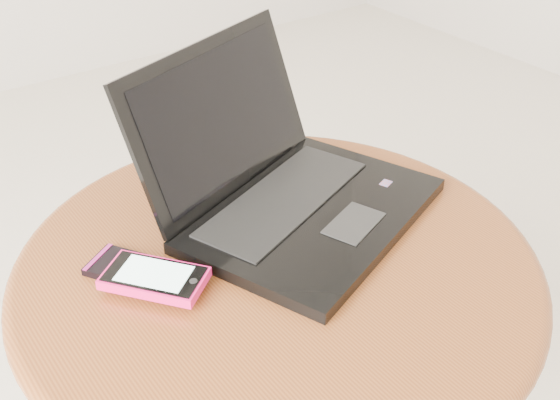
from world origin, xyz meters
TOP-DOWN VIEW (x-y plane):
  - table at (0.12, 0.12)m, footprint 0.64×0.64m
  - laptop at (0.19, 0.19)m, footprint 0.40×0.39m
  - phone_black at (-0.04, 0.19)m, footprint 0.10×0.12m
  - phone_pink at (-0.03, 0.15)m, footprint 0.12×0.13m

SIDE VIEW (x-z plane):
  - table at x=0.12m, z-range 0.15..0.66m
  - phone_black at x=-0.04m, z-range 0.51..0.52m
  - phone_pink at x=-0.03m, z-range 0.52..0.53m
  - laptop at x=0.19m, z-range 0.44..0.65m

